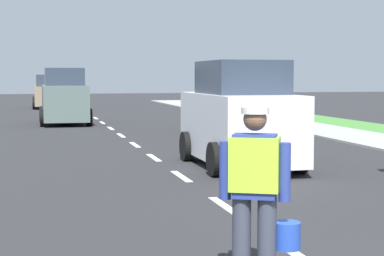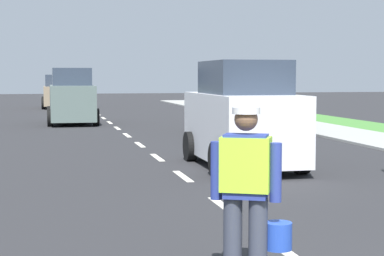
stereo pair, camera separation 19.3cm
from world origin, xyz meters
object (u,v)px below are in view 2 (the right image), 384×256
at_px(car_parked_far, 242,102).
at_px(car_oncoming_second, 72,98).
at_px(car_outgoing_ahead, 242,118).
at_px(car_oncoming_third, 59,93).
at_px(road_worker, 248,186).

xyz_separation_m(car_parked_far, car_oncoming_second, (-5.56, 5.49, -0.01)).
distance_m(car_parked_far, car_oncoming_second, 7.81).
bearing_deg(car_outgoing_ahead, car_oncoming_third, 97.05).
distance_m(road_worker, car_oncoming_third, 34.69).
bearing_deg(car_outgoing_ahead, car_oncoming_second, 102.68).
bearing_deg(car_oncoming_second, car_parked_far, -44.63).
xyz_separation_m(car_outgoing_ahead, car_oncoming_second, (-3.08, 13.68, -0.00)).
relative_size(road_worker, car_oncoming_second, 0.42).
bearing_deg(car_oncoming_second, road_worker, -87.82).
relative_size(car_parked_far, car_oncoming_second, 1.06).
xyz_separation_m(road_worker, car_oncoming_second, (-0.81, 21.28, 0.13)).
relative_size(road_worker, car_oncoming_third, 0.44).
bearing_deg(car_oncoming_third, road_worker, -88.22).
bearing_deg(car_oncoming_third, car_oncoming_second, -88.85).
bearing_deg(car_oncoming_second, car_outgoing_ahead, -77.32).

